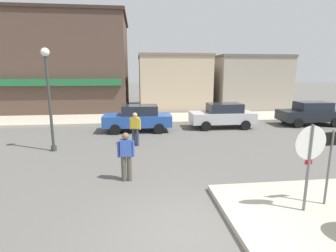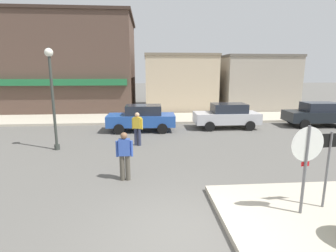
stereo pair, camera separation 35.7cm
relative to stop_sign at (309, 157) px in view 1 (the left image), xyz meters
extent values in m
plane|color=#5B5954|center=(-2.89, -0.41, -1.52)|extent=(160.00, 160.00, 0.00)
cube|color=#B7AD99|center=(-2.89, 13.98, -1.44)|extent=(80.00, 4.00, 0.15)
cylinder|color=slate|center=(0.00, -0.01, -0.37)|extent=(0.07, 0.07, 2.30)
cylinder|color=red|center=(0.00, 0.01, 0.35)|extent=(0.76, 0.08, 0.76)
cylinder|color=white|center=(0.00, 0.00, 0.35)|extent=(0.82, 0.08, 0.82)
cube|color=red|center=(0.00, 0.01, -0.13)|extent=(0.20, 0.03, 0.11)
cylinder|color=slate|center=(0.73, 0.23, -0.47)|extent=(0.06, 0.06, 2.10)
cube|color=black|center=(0.73, 0.24, 0.36)|extent=(0.60, 0.07, 0.34)
cube|color=white|center=(0.73, 0.25, 0.36)|extent=(0.54, 0.06, 0.29)
cube|color=black|center=(0.73, 0.25, 0.36)|extent=(0.34, 0.04, 0.08)
cylinder|color=#333833|center=(-7.80, 6.41, 0.58)|extent=(0.12, 0.12, 4.20)
cylinder|color=#333833|center=(-7.80, 6.41, -1.40)|extent=(0.24, 0.24, 0.24)
sphere|color=white|center=(-7.80, 6.41, 2.79)|extent=(0.36, 0.36, 0.36)
cone|color=#333833|center=(-7.80, 6.41, 2.94)|extent=(0.32, 0.32, 0.18)
cube|color=#234C9E|center=(-4.02, 10.03, -0.85)|extent=(4.03, 1.78, 0.66)
cube|color=#1E232D|center=(-3.87, 10.03, -0.24)|extent=(2.11, 1.44, 0.56)
cylinder|color=black|center=(-5.28, 9.21, -1.22)|extent=(0.60, 0.19, 0.60)
cylinder|color=black|center=(-5.24, 10.91, -1.22)|extent=(0.60, 0.19, 0.60)
cylinder|color=black|center=(-2.80, 9.16, -1.22)|extent=(0.60, 0.19, 0.60)
cylinder|color=black|center=(-2.76, 10.86, -1.22)|extent=(0.60, 0.19, 0.60)
cube|color=#B7B7BC|center=(1.30, 10.40, -0.85)|extent=(4.01, 1.72, 0.66)
cube|color=#1E232D|center=(1.45, 10.40, -0.24)|extent=(2.09, 1.40, 0.56)
cylinder|color=black|center=(0.06, 9.56, -1.22)|extent=(0.60, 0.18, 0.60)
cylinder|color=black|center=(0.07, 11.26, -1.22)|extent=(0.60, 0.18, 0.60)
cylinder|color=black|center=(2.54, 9.55, -1.22)|extent=(0.60, 0.18, 0.60)
cylinder|color=black|center=(2.55, 11.25, -1.22)|extent=(0.60, 0.18, 0.60)
cube|color=black|center=(7.39, 10.53, -0.85)|extent=(4.07, 1.88, 0.66)
cube|color=#1E232D|center=(7.54, 10.52, -0.24)|extent=(2.14, 1.49, 0.56)
cylinder|color=black|center=(6.11, 9.74, -1.22)|extent=(0.61, 0.21, 0.60)
cylinder|color=black|center=(6.19, 11.43, -1.22)|extent=(0.61, 0.21, 0.60)
cylinder|color=black|center=(8.59, 9.63, -1.22)|extent=(0.61, 0.21, 0.60)
cylinder|color=black|center=(8.67, 11.32, -1.22)|extent=(0.61, 0.21, 0.60)
cylinder|color=#4C473D|center=(-4.49, 2.68, -1.09)|extent=(0.16, 0.16, 0.85)
cylinder|color=#4C473D|center=(-4.31, 2.68, -1.09)|extent=(0.16, 0.16, 0.85)
cube|color=#3351A8|center=(-4.40, 2.68, -0.40)|extent=(0.36, 0.22, 0.54)
sphere|color=brown|center=(-4.40, 2.68, -0.02)|extent=(0.22, 0.22, 0.22)
cylinder|color=#3351A8|center=(-4.63, 2.68, -0.45)|extent=(0.09, 0.09, 0.52)
cylinder|color=#3351A8|center=(-4.17, 2.67, -0.45)|extent=(0.09, 0.09, 0.52)
cylinder|color=#2D334C|center=(-4.05, 6.80, -1.09)|extent=(0.16, 0.16, 0.85)
cylinder|color=#2D334C|center=(-4.22, 6.86, -1.09)|extent=(0.16, 0.16, 0.85)
cube|color=gold|center=(-4.13, 6.83, -0.40)|extent=(0.41, 0.33, 0.54)
sphere|color=tan|center=(-4.13, 6.83, -0.02)|extent=(0.22, 0.22, 0.22)
cylinder|color=gold|center=(-3.92, 6.75, -0.45)|extent=(0.12, 0.12, 0.52)
cylinder|color=gold|center=(-4.35, 6.91, -0.45)|extent=(0.12, 0.12, 0.52)
cube|color=brown|center=(-10.43, 20.26, 2.56)|extent=(10.94, 8.56, 8.15)
cube|color=#1E6638|center=(-10.43, 15.83, 1.18)|extent=(10.39, 0.40, 0.50)
cube|color=#352721|center=(-10.43, 20.26, 6.75)|extent=(11.27, 8.82, 0.24)
cube|color=tan|center=(-0.65, 20.08, 0.89)|extent=(6.19, 7.61, 4.82)
cube|color=#716452|center=(-0.65, 20.08, 3.40)|extent=(6.31, 7.77, 0.20)
cube|color=#9E9384|center=(6.41, 19.51, 0.86)|extent=(6.42, 6.96, 4.76)
cube|color=#5E584F|center=(6.41, 19.51, 3.34)|extent=(6.55, 7.10, 0.20)
camera|label=1|loc=(-4.00, -5.47, 1.97)|focal=28.00mm
camera|label=2|loc=(-3.65, -5.51, 1.97)|focal=28.00mm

